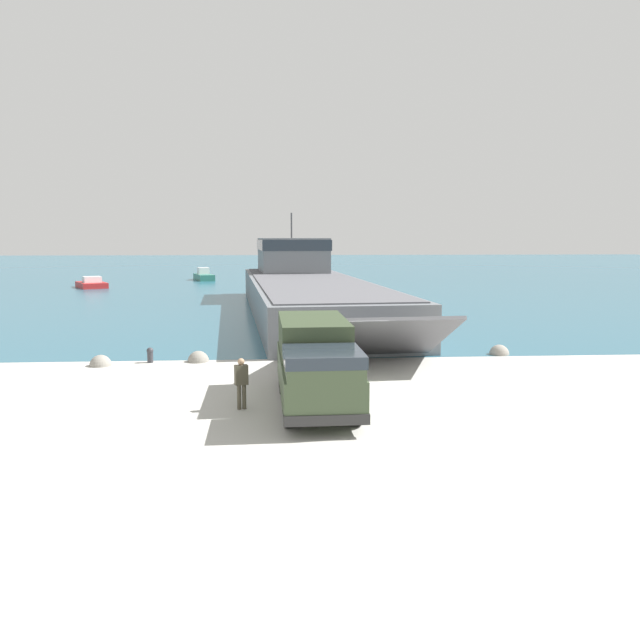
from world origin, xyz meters
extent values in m
plane|color=#B7B5AD|center=(0.00, 0.00, 0.00)|extent=(240.00, 240.00, 0.00)
cube|color=#285B70|center=(0.00, 94.39, 0.00)|extent=(240.00, 180.00, 0.01)
cube|color=slate|center=(-0.93, 22.52, 1.28)|extent=(11.49, 36.88, 2.55)
cube|color=#56565B|center=(-0.93, 22.52, 2.59)|extent=(10.69, 35.37, 0.08)
cube|color=slate|center=(-1.95, 35.05, 4.17)|extent=(6.82, 10.62, 3.23)
cube|color=#28333D|center=(-1.95, 35.05, 5.15)|extent=(7.00, 10.73, 0.97)
cylinder|color=#3F3F42|center=(-1.95, 35.05, 6.98)|extent=(0.16, 0.16, 2.40)
cube|color=#56565B|center=(0.73, 2.00, 1.40)|extent=(7.68, 5.52, 2.45)
cube|color=#3D4C33|center=(-1.95, -4.09, 1.05)|extent=(2.68, 7.56, 1.24)
cube|color=#3D4C33|center=(-1.88, -6.56, 2.05)|extent=(2.40, 2.61, 0.75)
cube|color=#28333D|center=(-1.88, -6.56, 2.23)|extent=(2.48, 2.64, 0.38)
cube|color=#344129|center=(-1.98, -2.81, 2.30)|extent=(2.51, 4.81, 1.26)
cube|color=#2D2D2D|center=(-1.85, -7.76, 0.58)|extent=(2.54, 0.31, 0.32)
cylinder|color=black|center=(-0.87, -6.39, 0.66)|extent=(0.43, 1.33, 1.32)
cylinder|color=black|center=(-2.91, -6.44, 0.66)|extent=(0.43, 1.33, 1.32)
cylinder|color=black|center=(-0.98, -2.29, 0.66)|extent=(0.43, 1.33, 1.32)
cylinder|color=black|center=(-3.02, -2.34, 0.66)|extent=(0.43, 1.33, 1.32)
cylinder|color=black|center=(-1.01, -1.19, 0.66)|extent=(0.43, 1.33, 1.32)
cylinder|color=black|center=(-3.05, -1.24, 0.66)|extent=(0.43, 1.33, 1.32)
cylinder|color=#4C4738|center=(-4.43, -4.35, 0.43)|extent=(0.14, 0.14, 0.86)
cylinder|color=#4C4738|center=(-4.60, -4.41, 0.43)|extent=(0.14, 0.14, 0.86)
cube|color=#4C4738|center=(-4.52, -4.38, 1.20)|extent=(0.49, 0.37, 0.68)
sphere|color=tan|center=(-4.52, -4.38, 1.66)|extent=(0.23, 0.23, 0.23)
cube|color=#2D7060|center=(-13.49, 61.33, 0.41)|extent=(3.53, 5.63, 0.82)
cube|color=silver|center=(-13.61, 61.71, 1.28)|extent=(1.84, 1.93, 0.91)
cube|color=#B22323|center=(-25.19, 49.41, 0.32)|extent=(4.84, 5.86, 0.63)
cube|color=silver|center=(-25.02, 49.07, 0.98)|extent=(2.45, 2.27, 0.70)
cylinder|color=#333338|center=(-9.29, 3.98, 0.24)|extent=(0.27, 0.27, 0.48)
sphere|color=#333338|center=(-9.29, 3.98, 0.56)|extent=(0.31, 0.31, 0.31)
sphere|color=gray|center=(-7.06, 4.08, 0.00)|extent=(1.01, 1.01, 1.01)
sphere|color=gray|center=(-11.42, 3.40, 0.00)|extent=(1.00, 1.00, 1.00)
sphere|color=gray|center=(7.84, 4.89, 0.00)|extent=(0.99, 0.99, 0.99)
camera|label=1|loc=(-3.21, -25.32, 5.85)|focal=35.00mm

